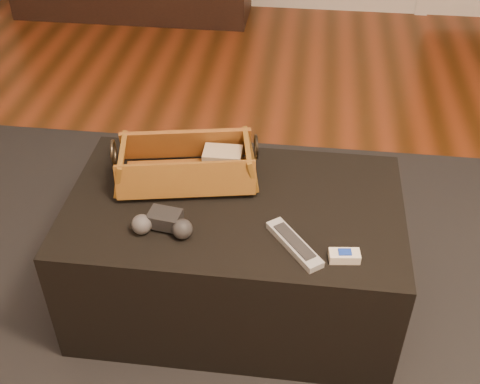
# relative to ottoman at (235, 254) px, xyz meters

# --- Properties ---
(floor) EXTENTS (5.00, 5.50, 0.01)m
(floor) POSITION_rel_ottoman_xyz_m (0.05, -0.08, -0.23)
(floor) COLOR brown
(floor) RESTS_ON ground
(area_rug) EXTENTS (2.60, 2.00, 0.01)m
(area_rug) POSITION_rel_ottoman_xyz_m (0.00, -0.05, -0.22)
(area_rug) COLOR black
(area_rug) RESTS_ON floor
(ottoman) EXTENTS (1.00, 0.60, 0.42)m
(ottoman) POSITION_rel_ottoman_xyz_m (0.00, 0.00, 0.00)
(ottoman) COLOR black
(ottoman) RESTS_ON area_rug
(tv_remote) EXTENTS (0.23, 0.11, 0.02)m
(tv_remote) POSITION_rel_ottoman_xyz_m (-0.18, 0.08, 0.24)
(tv_remote) COLOR black
(tv_remote) RESTS_ON wicker_basket
(cloth_bundle) EXTENTS (0.12, 0.08, 0.06)m
(cloth_bundle) POSITION_rel_ottoman_xyz_m (-0.06, 0.15, 0.26)
(cloth_bundle) COLOR tan
(cloth_bundle) RESTS_ON wicker_basket
(wicker_basket) EXTENTS (0.46, 0.30, 0.15)m
(wicker_basket) POSITION_rel_ottoman_xyz_m (-0.16, 0.10, 0.26)
(wicker_basket) COLOR #A15524
(wicker_basket) RESTS_ON ottoman
(game_controller) EXTENTS (0.18, 0.10, 0.06)m
(game_controller) POSITION_rel_ottoman_xyz_m (-0.18, -0.15, 0.24)
(game_controller) COLOR black
(game_controller) RESTS_ON ottoman
(silver_remote) EXTENTS (0.17, 0.20, 0.02)m
(silver_remote) POSITION_rel_ottoman_xyz_m (0.19, -0.17, 0.22)
(silver_remote) COLOR silver
(silver_remote) RESTS_ON ottoman
(cream_gadget) EXTENTS (0.09, 0.05, 0.03)m
(cream_gadget) POSITION_rel_ottoman_xyz_m (0.32, -0.20, 0.22)
(cream_gadget) COLOR silver
(cream_gadget) RESTS_ON ottoman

